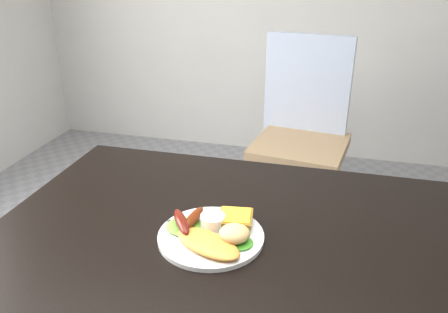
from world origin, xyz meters
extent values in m
cube|color=black|center=(0.00, 0.00, 0.73)|extent=(1.20, 0.80, 0.04)
cube|color=#9F7D55|center=(0.03, 1.26, 0.45)|extent=(0.51, 0.51, 0.05)
imported|color=navy|center=(-0.03, 0.63, 0.78)|extent=(0.62, 0.48, 1.55)
cylinder|color=white|center=(-0.08, -0.03, 0.76)|extent=(0.24, 0.24, 0.01)
ellipsoid|color=#4C8F31|center=(-0.14, -0.02, 0.77)|extent=(0.11, 0.10, 0.01)
ellipsoid|color=#399721|center=(-0.01, -0.05, 0.77)|extent=(0.08, 0.07, 0.01)
ellipsoid|color=orange|center=(-0.07, -0.08, 0.77)|extent=(0.18, 0.14, 0.02)
ellipsoid|color=#5E170B|center=(-0.15, -0.03, 0.78)|extent=(0.08, 0.11, 0.03)
ellipsoid|color=#6C2E06|center=(-0.12, 0.00, 0.78)|extent=(0.04, 0.10, 0.02)
cylinder|color=white|center=(-0.08, -0.01, 0.78)|extent=(0.07, 0.07, 0.03)
cube|color=brown|center=(-0.05, 0.03, 0.77)|extent=(0.10, 0.10, 0.01)
cube|color=olive|center=(-0.03, 0.02, 0.78)|extent=(0.09, 0.09, 0.01)
ellipsoid|color=beige|center=(-0.02, -0.05, 0.79)|extent=(0.08, 0.08, 0.04)
cube|color=#ADAFB7|center=(-0.12, -0.03, 0.76)|extent=(0.14, 0.07, 0.00)
camera|label=1|loc=(0.16, -0.82, 1.33)|focal=35.00mm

